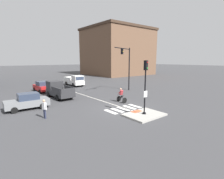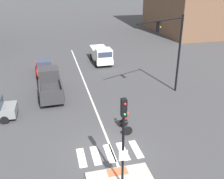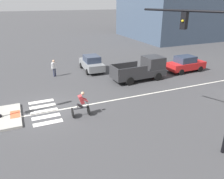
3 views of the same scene
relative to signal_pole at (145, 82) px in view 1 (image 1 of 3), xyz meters
The scene contains 18 objects.
ground_plane 4.13m from the signal_pole, 90.00° to the left, with size 300.00×300.00×0.00m, color #3D3D3F.
traffic_island 2.94m from the signal_pole, 90.00° to the left, with size 3.41×2.58×0.15m, color #A3A099.
tactile_pad_front 3.02m from the signal_pole, 90.00° to the left, with size 1.10×0.60×0.01m, color #DB5B38.
signal_pole is the anchor object (origin of this frame).
crosswalk_stripe_a 4.43m from the signal_pole, 121.30° to the left, with size 0.44×1.80×0.01m, color silver.
crosswalk_stripe_b 4.18m from the signal_pole, 106.91° to the left, with size 0.44×1.80×0.01m, color silver.
crosswalk_stripe_c 4.10m from the signal_pole, 90.00° to the left, with size 0.44×1.80×0.01m, color silver.
crosswalk_stripe_d 4.18m from the signal_pole, 73.09° to the left, with size 0.44×1.80×0.01m, color silver.
crosswalk_stripe_e 4.43m from the signal_pole, 58.70° to the left, with size 0.44×1.80×0.01m, color silver.
lane_centre_line 13.17m from the signal_pole, 89.07° to the left, with size 0.14×28.00×0.01m, color silver.
traffic_light_mast 12.34m from the signal_pole, 54.18° to the left, with size 4.82×2.19×6.84m.
building_corner_left 44.61m from the signal_pole, 52.80° to the left, with size 19.93×18.09×15.18m.
car_red_westbound_distant 18.19m from the signal_pole, 101.40° to the left, with size 1.97×4.17×1.64m.
car_grey_cross_left 11.87m from the signal_pole, 131.34° to the left, with size 4.15×1.95×1.64m.
pickup_truck_white_eastbound_distant 20.26m from the signal_pole, 81.05° to the left, with size 2.08×5.11×2.08m.
pickup_truck_charcoal_westbound_far 12.84m from the signal_pole, 104.31° to the left, with size 2.17×5.15×2.08m.
cyclist 5.63m from the signal_pole, 71.74° to the left, with size 0.69×1.11×1.68m.
pedestrian_at_curb_left 8.92m from the signal_pole, 146.66° to the left, with size 0.32×0.53×1.67m.
Camera 1 is at (-11.48, -12.56, 4.98)m, focal length 27.40 mm.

